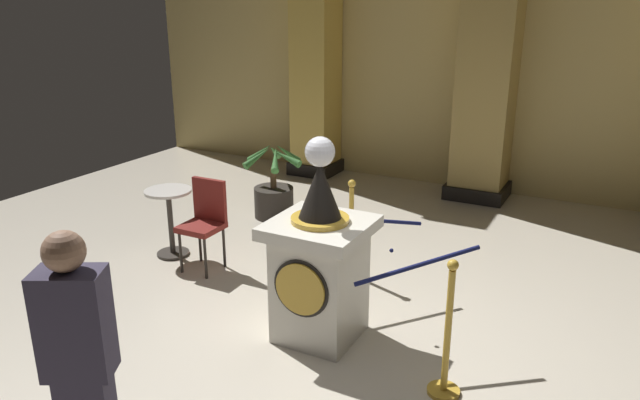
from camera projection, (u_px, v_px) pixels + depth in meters
ground_plane at (337, 353)px, 4.86m from camera, size 11.90×11.90×0.00m
back_wall at (496, 53)px, 8.45m from camera, size 11.90×0.16×4.02m
pedestal_clock at (320, 264)px, 4.91m from camera, size 0.79×0.79×1.73m
stanchion_near at (447, 348)px, 4.25m from camera, size 0.24×0.24×1.06m
stanchion_far at (351, 242)px, 6.13m from camera, size 0.24×0.24×1.03m
velvet_rope at (392, 241)px, 5.05m from camera, size 1.49×1.49×0.22m
column_left at (316, 54)px, 9.32m from camera, size 0.75×0.75×3.86m
column_centre_rear at (489, 62)px, 8.13m from camera, size 0.87×0.87×3.86m
potted_palm_left at (274, 193)px, 7.81m from camera, size 0.85×0.78×1.02m
bystander_guest at (80, 364)px, 3.22m from camera, size 0.42×0.36×1.63m
cafe_table at (170, 214)px, 6.58m from camera, size 0.51×0.51×0.77m
cafe_chair_red at (205, 217)px, 6.24m from camera, size 0.40×0.40×0.96m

